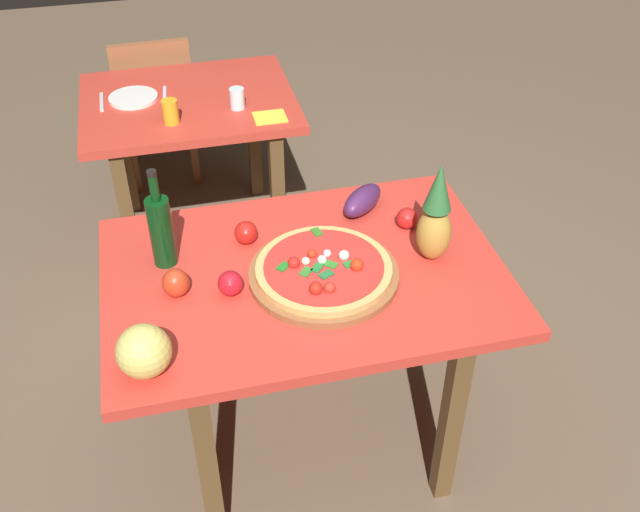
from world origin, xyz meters
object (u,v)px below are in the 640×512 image
Objects in this scene: pineapple_left at (436,218)px; bell_pepper at (176,283)px; napkin_folded at (270,117)px; drinking_glass_juice at (170,112)px; pizza at (324,269)px; wine_bottle at (161,230)px; tomato_near_board at (246,233)px; dinner_plate at (133,98)px; tomato_at_corner at (407,218)px; dining_chair at (155,101)px; fork_utensil at (102,102)px; melon at (144,351)px; pizza_board at (324,275)px; drinking_glass_water at (237,98)px; tomato_beside_pepper at (230,283)px; knife_utensil at (165,95)px; eggplant at (362,200)px; display_table at (305,293)px; background_table at (191,123)px.

pineapple_left is 0.84m from bell_pepper.
pineapple_left is at bearing -72.65° from napkin_folded.
pizza is at bearing -71.64° from drinking_glass_juice.
pizza is at bearing -22.86° from wine_bottle.
tomato_near_board is 1.22m from dinner_plate.
pizza is 0.40m from tomato_at_corner.
dining_chair is 4.72× the size of fork_utensil.
dinner_plate is 0.14m from fork_utensil.
napkin_folded is at bearing 66.39° from melon.
pizza is at bearing -99.11° from pizza_board.
tomato_at_corner is at bearing -54.19° from dinner_plate.
napkin_folded is at bearing 74.31° from tomato_near_board.
napkin_folded is at bearing 116.59° from dining_chair.
pineapple_left is 1.29m from drinking_glass_water.
tomato_beside_pepper reaches higher than fork_utensil.
drinking_glass_water is at bearing -18.40° from fork_utensil.
pizza_board is at bearing 100.86° from dining_chair.
pineapple_left is 1.60m from knife_utensil.
dinner_plate is (-0.76, 1.09, -0.04)m from eggplant.
pizza is 5.50× the size of tomato_near_board.
melon reaches higher than napkin_folded.
wine_bottle is 0.96m from drinking_glass_juice.
drinking_glass_juice is (-0.73, 0.96, 0.02)m from tomato_at_corner.
dining_chair is at bearing 102.53° from pizza.
dinner_plate is at bearing 156.42° from drinking_glass_water.
dinner_plate is at bearing 125.81° from tomato_at_corner.
wine_bottle is 1.58× the size of dinner_plate.
dining_chair is at bearing 114.96° from drinking_glass_water.
pizza_board is 0.30m from tomato_beside_pepper.
display_table is 3.61× the size of pineapple_left.
display_table is 0.13m from pizza_board.
tomato_beside_pepper and tomato_near_board have the same top height.
dining_chair is at bearing 99.19° from knife_utensil.
dinner_plate is at bearing 92.54° from wine_bottle.
tomato_at_corner is at bearing 112.13° from dining_chair.
melon is 1.65× the size of drinking_glass_water.
melon is at bearing 85.09° from dining_chair.
bell_pepper is 1.01× the size of drinking_glass_water.
dining_chair is at bearing 102.55° from pizza_board.
display_table is at bearing -159.15° from tomato_at_corner.
drinking_glass_water reaches higher than fork_utensil.
drinking_glass_water reaches higher than knife_utensil.
background_table is 1.13× the size of dining_chair.
drinking_glass_juice is at bearing 84.21° from wine_bottle.
tomato_at_corner is 1.12m from drinking_glass_water.
drinking_glass_water is (0.21, 1.23, 0.01)m from tomato_beside_pepper.
background_table is 0.40m from fork_utensil.
pizza is (-0.00, -0.00, 0.03)m from pizza_board.
knife_utensil is at bearing -0.01° from fork_utensil.
eggplant is 0.80m from napkin_folded.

